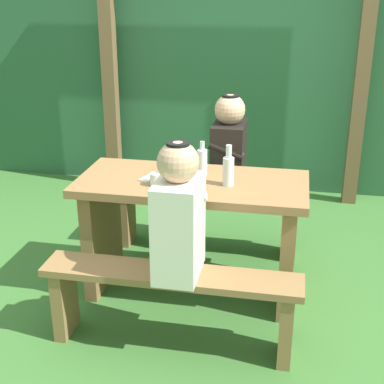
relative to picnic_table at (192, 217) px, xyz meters
The scene contains 14 objects.
ground_plane 0.52m from the picnic_table, ahead, with size 12.00×12.00×0.00m, color #3A6D2F.
hedge_backdrop 2.36m from the picnic_table, 90.00° to the left, with size 6.40×0.69×2.06m, color #2A5936.
pergola_post_left 2.18m from the picnic_table, 122.27° to the left, with size 0.12×0.12×2.22m, color brown.
pergola_post_right 2.18m from the picnic_table, 57.73° to the left, with size 0.12×0.12×2.22m, color brown.
picnic_table is the anchor object (origin of this frame).
bench_near 0.62m from the picnic_table, 90.00° to the right, with size 1.40×0.24×0.46m.
bench_far 0.62m from the picnic_table, 90.00° to the left, with size 1.40×0.24×0.46m.
person_white_shirt 0.65m from the picnic_table, 85.54° to the right, with size 0.25×0.35×0.72m.
person_black_coat 0.67m from the picnic_table, 75.86° to the left, with size 0.25×0.35×0.72m.
drinking_glass 0.37m from the picnic_table, 145.82° to the right, with size 0.08×0.08×0.08m, color silver.
bottle_left 0.36m from the picnic_table, 69.23° to the left, with size 0.06×0.06×0.21m.
bottle_right 0.42m from the picnic_table, 11.08° to the right, with size 0.07×0.07×0.25m.
bottle_center 0.37m from the picnic_table, 124.77° to the right, with size 0.07×0.07×0.23m.
cell_phone 0.36m from the picnic_table, behind, with size 0.07×0.14×0.01m, color silver.
Camera 1 is at (0.60, -3.06, 1.91)m, focal length 51.08 mm.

